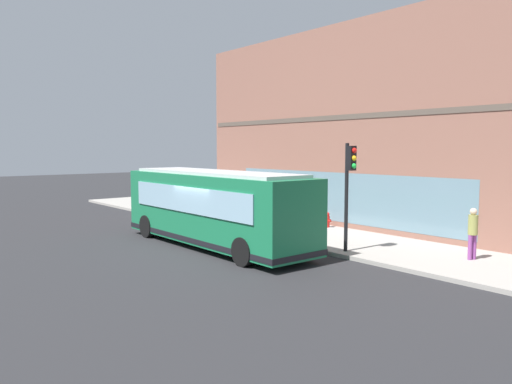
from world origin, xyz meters
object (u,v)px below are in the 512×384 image
Objects in this scene: city_bus_nearside at (214,208)px; traffic_light_near_corner at (349,176)px; newspaper_vending_box at (242,213)px; pedestrian_near_hydrant at (473,230)px; pedestrian_walking_along_curb at (277,203)px; fire_hydrant at (327,220)px.

city_bus_nearside is 5.59m from traffic_light_near_corner.
traffic_light_near_corner reaches higher than newspaper_vending_box.
pedestrian_near_hydrant reaches higher than pedestrian_walking_along_curb.
pedestrian_near_hydrant is at bearing -57.95° from city_bus_nearside.
pedestrian_walking_along_curb is at bearing 24.51° from city_bus_nearside.
fire_hydrant is at bearing 80.09° from pedestrian_near_hydrant.
city_bus_nearside is 5.62× the size of pedestrian_near_hydrant.
newspaper_vending_box reaches higher than fire_hydrant.
traffic_light_near_corner is 4.47× the size of newspaper_vending_box.
traffic_light_near_corner reaches higher than pedestrian_walking_along_curb.
pedestrian_near_hydrant is at bearing -87.07° from newspaper_vending_box.
pedestrian_near_hydrant reaches higher than fire_hydrant.
city_bus_nearside is 6.59m from fire_hydrant.
pedestrian_walking_along_curb is 1.88m from newspaper_vending_box.
pedestrian_walking_along_curb is (5.84, 2.66, -0.40)m from city_bus_nearside.
pedestrian_walking_along_curb is (0.72, 10.84, -0.04)m from pedestrian_near_hydrant.
newspaper_vending_box is at bearing 115.61° from fire_hydrant.
traffic_light_near_corner is 6.14m from fire_hydrant.
fire_hydrant is at bearing -64.39° from newspaper_vending_box.
fire_hydrant is at bearing -2.58° from city_bus_nearside.
city_bus_nearside is 11.17× the size of newspaper_vending_box.
newspaper_vending_box is at bearing 40.63° from city_bus_nearside.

